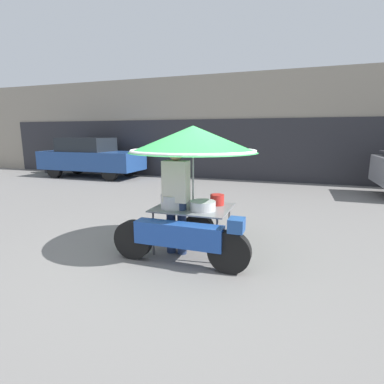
# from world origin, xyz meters

# --- Properties ---
(ground_plane) EXTENTS (36.00, 36.00, 0.00)m
(ground_plane) POSITION_xyz_m (0.00, 0.00, 0.00)
(ground_plane) COLOR slate
(shopfront_building) EXTENTS (28.00, 2.06, 4.13)m
(shopfront_building) POSITION_xyz_m (0.00, 9.00, 2.05)
(shopfront_building) COLOR gray
(shopfront_building) RESTS_ON ground
(vendor_motorcycle_cart) EXTENTS (2.03, 1.96, 1.95)m
(vendor_motorcycle_cart) POSITION_xyz_m (0.02, 0.35, 1.53)
(vendor_motorcycle_cart) COLOR black
(vendor_motorcycle_cart) RESTS_ON ground
(vendor_person) EXTENTS (0.38, 0.22, 1.66)m
(vendor_person) POSITION_xyz_m (-0.18, 0.18, 0.94)
(vendor_person) COLOR navy
(vendor_person) RESTS_ON ground
(parked_car) EXTENTS (4.38, 1.65, 1.66)m
(parked_car) POSITION_xyz_m (-6.77, 6.73, 0.85)
(parked_car) COLOR black
(parked_car) RESTS_ON ground
(potted_plant) EXTENTS (0.67, 0.67, 0.83)m
(potted_plant) POSITION_xyz_m (-9.59, 7.25, 0.45)
(potted_plant) COLOR #2D2D33
(potted_plant) RESTS_ON ground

